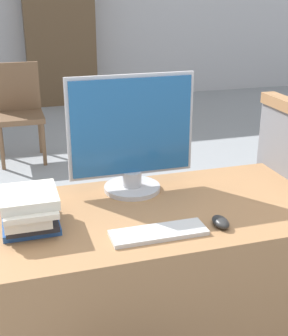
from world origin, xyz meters
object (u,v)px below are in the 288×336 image
at_px(monitor, 132,136).
at_px(keyboard, 159,233).
at_px(mouse, 221,222).
at_px(far_chair, 18,107).
at_px(book_stack, 29,209).

xyz_separation_m(monitor, keyboard, (-0.02, -0.41, -0.23)).
xyz_separation_m(mouse, far_chair, (-0.59, 3.16, -0.26)).
bearing_deg(book_stack, keyboard, -24.41).
bearing_deg(book_stack, monitor, 25.64).
distance_m(keyboard, far_chair, 3.19).
relative_size(keyboard, mouse, 3.62).
xyz_separation_m(keyboard, mouse, (0.23, -0.00, 0.01)).
bearing_deg(monitor, far_chair, 97.59).
bearing_deg(mouse, book_stack, 163.30).
bearing_deg(mouse, monitor, 118.12).
bearing_deg(book_stack, mouse, -16.70).
height_order(monitor, book_stack, monitor).
bearing_deg(keyboard, monitor, 87.81).
height_order(keyboard, far_chair, far_chair).
height_order(mouse, book_stack, book_stack).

